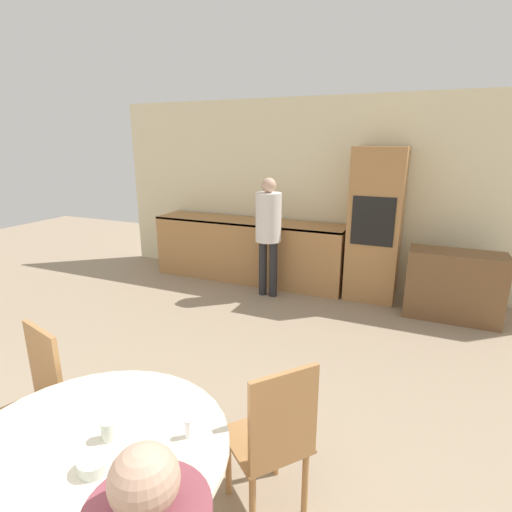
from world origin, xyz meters
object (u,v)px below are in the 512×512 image
object	(u,v)px
dining_table	(97,488)
bowl_near	(94,464)
oven_unit	(375,225)
person_standing	(268,225)
cup	(108,430)
sideboard	(454,285)
chair_far_left	(34,399)
chair_far_right	(275,437)

from	to	relation	value
dining_table	bowl_near	bearing A→B (deg)	-38.42
oven_unit	dining_table	size ratio (longest dim) A/B	1.62
dining_table	person_standing	distance (m)	3.77
dining_table	cup	bearing A→B (deg)	63.02
dining_table	person_standing	size ratio (longest dim) A/B	0.77
sideboard	chair_far_left	xyz separation A→B (m)	(-2.40, -3.56, 0.13)
cup	bowl_near	xyz separation A→B (m)	(0.07, -0.16, -0.02)
dining_table	chair_far_right	bearing A→B (deg)	43.85
oven_unit	sideboard	world-z (taller)	oven_unit
dining_table	oven_unit	bearing A→B (deg)	81.50
cup	chair_far_right	bearing A→B (deg)	41.96
chair_far_left	chair_far_right	distance (m)	1.46
person_standing	cup	size ratio (longest dim) A/B	17.64
sideboard	chair_far_right	world-z (taller)	chair_far_right
dining_table	chair_far_left	bearing A→B (deg)	158.36
chair_far_left	cup	distance (m)	0.91
chair_far_left	person_standing	world-z (taller)	person_standing
dining_table	chair_far_right	world-z (taller)	chair_far_right
oven_unit	bowl_near	bearing A→B (deg)	-96.87
sideboard	cup	bearing A→B (deg)	-112.27
person_standing	bowl_near	bearing A→B (deg)	-78.61
sideboard	cup	world-z (taller)	cup
sideboard	chair_far_left	size ratio (longest dim) A/B	1.08
sideboard	chair_far_left	world-z (taller)	chair_far_left
oven_unit	cup	xyz separation A→B (m)	(-0.59, -4.13, -0.20)
oven_unit	chair_far_left	size ratio (longest dim) A/B	2.03
sideboard	chair_far_right	size ratio (longest dim) A/B	1.08
oven_unit	bowl_near	distance (m)	4.32
oven_unit	person_standing	bearing A→B (deg)	-158.06
sideboard	cup	distance (m)	4.14
chair_far_right	bowl_near	world-z (taller)	chair_far_right
cup	bowl_near	world-z (taller)	cup
oven_unit	dining_table	distance (m)	4.27
dining_table	person_standing	xyz separation A→B (m)	(-0.65, 3.68, 0.46)
cup	bowl_near	size ratio (longest dim) A/B	0.68
oven_unit	chair_far_right	distance (m)	3.62
bowl_near	person_standing	bearing A→B (deg)	101.39
bowl_near	dining_table	bearing A→B (deg)	141.58
cup	bowl_near	distance (m)	0.18
chair_far_left	bowl_near	world-z (taller)	chair_far_left
person_standing	sideboard	bearing A→B (deg)	5.08
person_standing	dining_table	bearing A→B (deg)	-80.00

